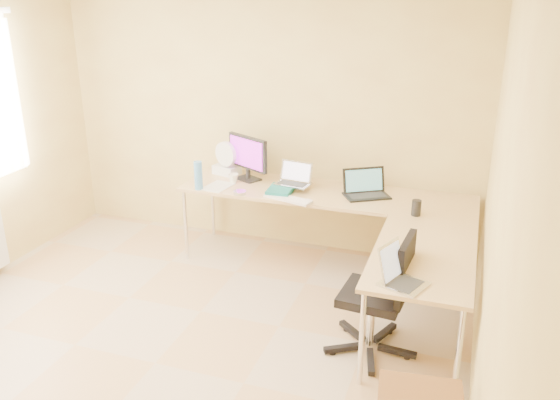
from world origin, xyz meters
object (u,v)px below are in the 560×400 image
(desk_main, at_px, (324,229))
(keyboard, at_px, (288,199))
(desk_return, at_px, (420,299))
(monitor, at_px, (248,158))
(desk_fan, at_px, (228,159))
(office_chair, at_px, (373,288))
(laptop_black, at_px, (367,184))
(laptop_center, at_px, (293,174))
(mug, at_px, (233,178))
(laptop_return, at_px, (405,270))
(water_bottle, at_px, (198,175))

(desk_main, height_order, keyboard, keyboard)
(desk_return, bearing_deg, monitor, 148.00)
(desk_fan, height_order, office_chair, desk_fan)
(desk_fan, bearing_deg, laptop_black, 13.52)
(laptop_center, height_order, desk_fan, desk_fan)
(desk_main, height_order, desk_fan, desk_fan)
(monitor, xyz_separation_m, laptop_black, (1.16, -0.10, -0.09))
(laptop_center, xyz_separation_m, mug, (-0.59, -0.00, -0.10))
(laptop_return, xyz_separation_m, office_chair, (-0.24, 0.31, -0.33))
(desk_main, relative_size, office_chair, 2.87)
(keyboard, xyz_separation_m, desk_fan, (-0.78, 0.48, 0.14))
(water_bottle, distance_m, office_chair, 2.03)
(monitor, relative_size, laptop_return, 1.63)
(laptop_black, bearing_deg, water_bottle, 160.06)
(desk_main, distance_m, laptop_black, 0.61)
(desk_return, bearing_deg, mug, 152.55)
(laptop_center, relative_size, keyboard, 0.70)
(laptop_black, relative_size, office_chair, 0.41)
(monitor, height_order, office_chair, monitor)
(monitor, bearing_deg, office_chair, -14.43)
(desk_return, bearing_deg, laptop_return, -98.41)
(monitor, distance_m, water_bottle, 0.52)
(mug, relative_size, laptop_return, 0.30)
(laptop_return, bearing_deg, desk_return, 13.09)
(monitor, height_order, laptop_return, monitor)
(desk_main, height_order, office_chair, office_chair)
(laptop_center, height_order, laptop_black, laptop_center)
(water_bottle, relative_size, laptop_return, 0.85)
(laptop_black, bearing_deg, office_chair, -107.79)
(desk_return, xyz_separation_m, laptop_return, (-0.07, -0.50, 0.47))
(desk_return, xyz_separation_m, keyboard, (-1.23, 0.70, 0.38))
(water_bottle, bearing_deg, desk_fan, 80.54)
(office_chair, bearing_deg, desk_return, 36.75)
(laptop_center, bearing_deg, monitor, 172.89)
(laptop_black, height_order, water_bottle, water_bottle)
(desk_main, distance_m, keyboard, 0.54)
(office_chair, bearing_deg, desk_main, 123.83)
(monitor, height_order, laptop_black, monitor)
(laptop_center, bearing_deg, desk_main, 13.60)
(laptop_return, relative_size, office_chair, 0.33)
(keyboard, xyz_separation_m, water_bottle, (-0.86, 0.00, 0.12))
(office_chair, bearing_deg, laptop_return, -47.51)
(desk_return, xyz_separation_m, laptop_center, (-1.27, 0.97, 0.51))
(monitor, distance_m, keyboard, 0.70)
(monitor, xyz_separation_m, mug, (-0.10, -0.14, -0.17))
(laptop_center, xyz_separation_m, laptop_return, (1.20, -1.47, -0.04))
(laptop_black, bearing_deg, mug, 150.32)
(laptop_center, relative_size, laptop_return, 1.00)
(water_bottle, bearing_deg, laptop_return, -30.81)
(monitor, xyz_separation_m, water_bottle, (-0.33, -0.40, -0.08))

